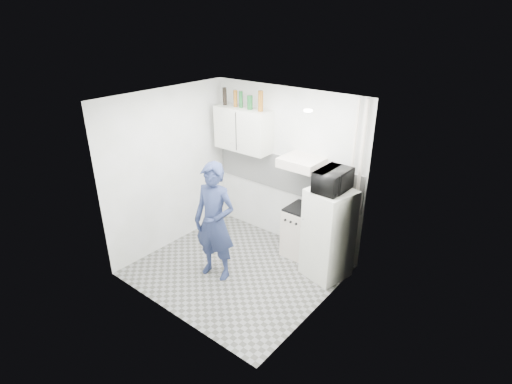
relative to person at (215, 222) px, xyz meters
The scene contains 22 objects.
floor 0.94m from the person, 56.35° to the left, with size 2.80×2.80×0.00m, color slate.
ceiling 1.74m from the person, 56.35° to the left, with size 2.80×2.80×0.00m, color white.
wall_back 1.57m from the person, 83.63° to the left, with size 2.80×2.80×0.00m, color white.
wall_left 1.32m from the person, 168.43° to the left, with size 2.60×2.60×0.00m, color white.
wall_right 1.64m from the person, ahead, with size 2.60×2.60×0.00m, color white.
person is the anchor object (origin of this frame).
stove 1.51m from the person, 61.24° to the left, with size 0.50×0.50×0.80m, color silver.
fridge 1.64m from the person, 39.07° to the left, with size 0.57×0.57×1.38m, color silver.
stove_top 1.43m from the person, 61.24° to the left, with size 0.48×0.48×0.03m, color black.
saucepan 1.52m from the person, 60.67° to the left, with size 0.21×0.21×0.11m, color silver.
microwave 1.75m from the person, 39.07° to the left, with size 0.37×0.54×0.30m, color black.
bottle_a 2.20m from the person, 126.27° to the left, with size 0.07×0.07×0.28m, color black.
bottle_c 2.10m from the person, 119.09° to the left, with size 0.06×0.06×0.27m, color brown.
bottle_d 2.06m from the person, 115.04° to the left, with size 0.06×0.06×0.27m, color #144C1E.
canister_a 1.99m from the person, 108.11° to the left, with size 0.09×0.09×0.22m, color #144C1E.
bottle_e 1.99m from the person, 99.44° to the left, with size 0.08×0.08×0.32m, color brown.
upper_cabinet 1.74m from the person, 113.69° to the left, with size 1.00×0.35×0.70m, color silver.
range_hood 1.55m from the person, 63.74° to the left, with size 0.60×0.50×0.14m, color silver.
backsplash 1.53m from the person, 83.56° to the left, with size 2.74×0.03×0.60m, color white.
pipe_a 2.09m from the person, 44.09° to the left, with size 0.05×0.05×2.60m, color silver.
pipe_b 2.00m from the person, 46.54° to the left, with size 0.04×0.04×2.60m, color silver.
ceiling_spot_fixture 2.10m from the person, 21.17° to the left, with size 0.10×0.10×0.02m, color white.
Camera 1 is at (3.41, -3.76, 3.63)m, focal length 28.00 mm.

